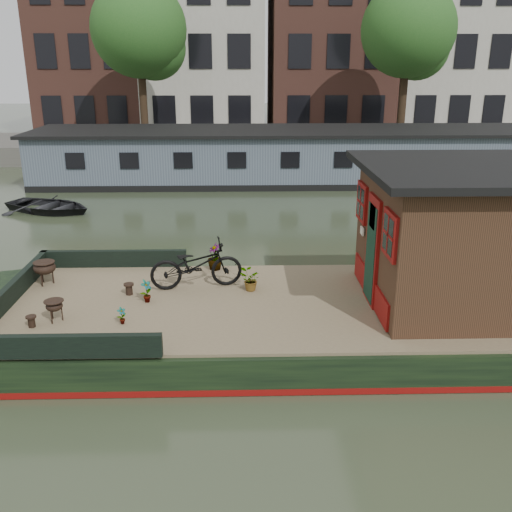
{
  "coord_description": "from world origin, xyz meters",
  "views": [
    {
      "loc": [
        -1.84,
        -9.31,
        4.71
      ],
      "look_at": [
        -1.58,
        0.5,
        1.34
      ],
      "focal_mm": 40.0,
      "sensor_mm": 36.0,
      "label": 1
    }
  ],
  "objects_px": {
    "dinghy": "(49,202)",
    "cabin": "(475,234)",
    "potted_plant_a": "(147,291)",
    "bicycle": "(196,265)",
    "brazier_rear": "(45,273)",
    "brazier_front": "(55,311)"
  },
  "relations": [
    {
      "from": "potted_plant_a",
      "to": "dinghy",
      "type": "relative_size",
      "value": 0.14
    },
    {
      "from": "cabin",
      "to": "brazier_rear",
      "type": "bearing_deg",
      "value": 172.91
    },
    {
      "from": "potted_plant_a",
      "to": "cabin",
      "type": "bearing_deg",
      "value": -0.42
    },
    {
      "from": "cabin",
      "to": "bicycle",
      "type": "height_order",
      "value": "cabin"
    },
    {
      "from": "brazier_rear",
      "to": "dinghy",
      "type": "distance_m",
      "value": 8.58
    },
    {
      "from": "brazier_front",
      "to": "brazier_rear",
      "type": "relative_size",
      "value": 0.81
    },
    {
      "from": "potted_plant_a",
      "to": "brazier_front",
      "type": "height_order",
      "value": "potted_plant_a"
    },
    {
      "from": "potted_plant_a",
      "to": "dinghy",
      "type": "bearing_deg",
      "value": 117.05
    },
    {
      "from": "brazier_front",
      "to": "cabin",
      "type": "bearing_deg",
      "value": 5.63
    },
    {
      "from": "brazier_front",
      "to": "bicycle",
      "type": "bearing_deg",
      "value": 32.85
    },
    {
      "from": "cabin",
      "to": "brazier_front",
      "type": "height_order",
      "value": "cabin"
    },
    {
      "from": "cabin",
      "to": "bicycle",
      "type": "xyz_separation_m",
      "value": [
        -4.88,
        0.73,
        -0.78
      ]
    },
    {
      "from": "dinghy",
      "to": "cabin",
      "type": "bearing_deg",
      "value": -107.31
    },
    {
      "from": "cabin",
      "to": "bicycle",
      "type": "bearing_deg",
      "value": 171.49
    },
    {
      "from": "cabin",
      "to": "brazier_rear",
      "type": "relative_size",
      "value": 8.83
    },
    {
      "from": "bicycle",
      "to": "dinghy",
      "type": "xyz_separation_m",
      "value": [
        -5.48,
        8.41,
        -0.78
      ]
    },
    {
      "from": "cabin",
      "to": "brazier_rear",
      "type": "height_order",
      "value": "cabin"
    },
    {
      "from": "bicycle",
      "to": "potted_plant_a",
      "type": "relative_size",
      "value": 4.09
    },
    {
      "from": "brazier_front",
      "to": "brazier_rear",
      "type": "xyz_separation_m",
      "value": [
        -0.69,
        1.67,
        0.04
      ]
    },
    {
      "from": "cabin",
      "to": "dinghy",
      "type": "relative_size",
      "value": 1.31
    },
    {
      "from": "brazier_rear",
      "to": "dinghy",
      "type": "relative_size",
      "value": 0.15
    },
    {
      "from": "bicycle",
      "to": "brazier_rear",
      "type": "xyz_separation_m",
      "value": [
        -2.9,
        0.24,
        -0.23
      ]
    }
  ]
}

